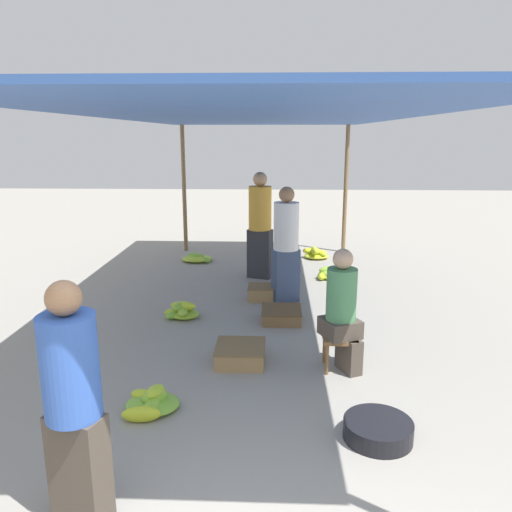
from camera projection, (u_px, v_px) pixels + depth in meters
The scene contains 17 objects.
canopy_post_back_left at pixel (184, 189), 10.04m from camera, with size 0.08×0.08×2.52m, color olive.
canopy_post_back_right at pixel (346, 190), 9.91m from camera, with size 0.08×0.08×2.52m, color olive.
canopy_tarp at pixel (257, 116), 5.91m from camera, with size 3.64×8.15×0.04m, color #33569E.
vendor_foreground at pixel (73, 403), 2.92m from camera, with size 0.42×0.42×1.55m.
stool at pixel (339, 342), 5.04m from camera, with size 0.34×0.34×0.36m.
vendor_seated at pixel (343, 309), 4.95m from camera, with size 0.45×0.45×1.26m.
basin_black at pixel (378, 430), 3.91m from camera, with size 0.54×0.54×0.15m.
banana_pile_left_0 at pixel (197, 258), 9.46m from camera, with size 0.59×0.53×0.15m.
banana_pile_left_1 at pixel (182, 311), 6.49m from camera, with size 0.47×0.40×0.23m.
banana_pile_left_2 at pixel (151, 403), 4.31m from camera, with size 0.48×0.48×0.21m.
banana_pile_right_0 at pixel (327, 274), 8.27m from camera, with size 0.40×0.36×0.21m.
banana_pile_right_1 at pixel (316, 253), 9.63m from camera, with size 0.50×0.44×0.26m.
crate_near at pixel (281, 315), 6.40m from camera, with size 0.50×0.50×0.17m.
crate_mid at pixel (261, 292), 7.24m from camera, with size 0.38×0.38×0.20m.
crate_far at pixel (240, 354), 5.23m from camera, with size 0.51×0.51×0.19m.
shopper_walking_mid at pixel (260, 224), 8.17m from camera, with size 0.47×0.47×1.75m.
shopper_walking_far at pixel (286, 243), 6.97m from camera, with size 0.46×0.46×1.65m.
Camera 1 is at (0.24, -1.96, 2.33)m, focal length 35.00 mm.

